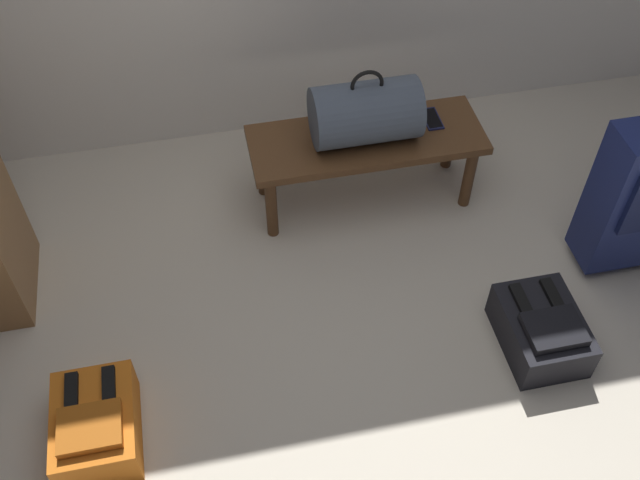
% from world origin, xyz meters
% --- Properties ---
extents(ground_plane, '(6.60, 6.60, 0.00)m').
position_xyz_m(ground_plane, '(0.00, 0.00, 0.00)').
color(ground_plane, beige).
extents(bench, '(1.00, 0.36, 0.37)m').
position_xyz_m(bench, '(0.24, 0.96, 0.31)').
color(bench, brown).
rests_on(bench, ground).
extents(duffel_bag_slate, '(0.44, 0.26, 0.34)m').
position_xyz_m(duffel_bag_slate, '(0.23, 0.96, 0.50)').
color(duffel_bag_slate, '#475160').
rests_on(duffel_bag_slate, bench).
extents(cell_phone, '(0.07, 0.14, 0.01)m').
position_xyz_m(cell_phone, '(0.55, 1.01, 0.37)').
color(cell_phone, '#191E4C').
rests_on(cell_phone, bench).
extents(backpack_dark, '(0.28, 0.38, 0.21)m').
position_xyz_m(backpack_dark, '(0.71, 0.05, 0.09)').
color(backpack_dark, black).
rests_on(backpack_dark, ground).
extents(backpack_orange, '(0.28, 0.38, 0.21)m').
position_xyz_m(backpack_orange, '(-0.95, 0.00, 0.09)').
color(backpack_orange, orange).
rests_on(backpack_orange, ground).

